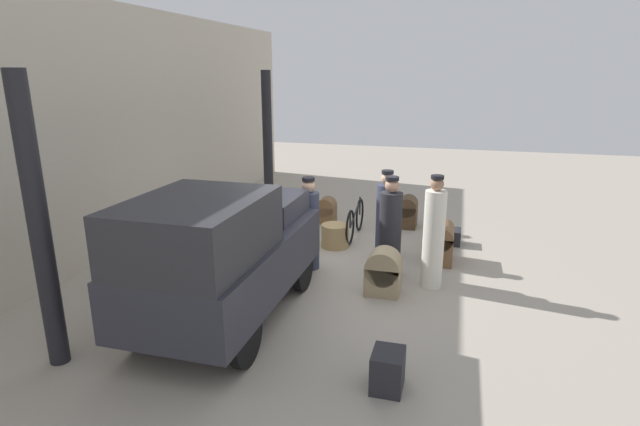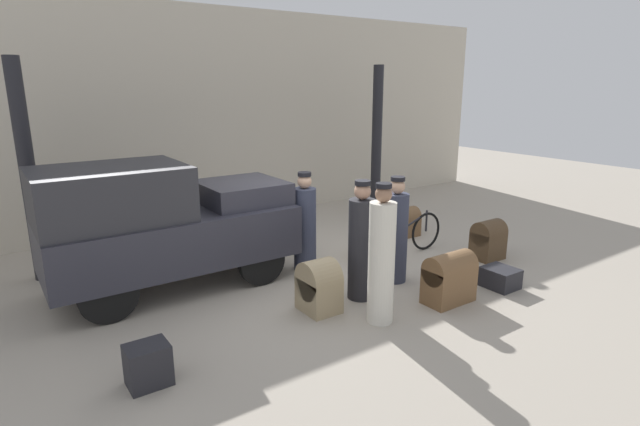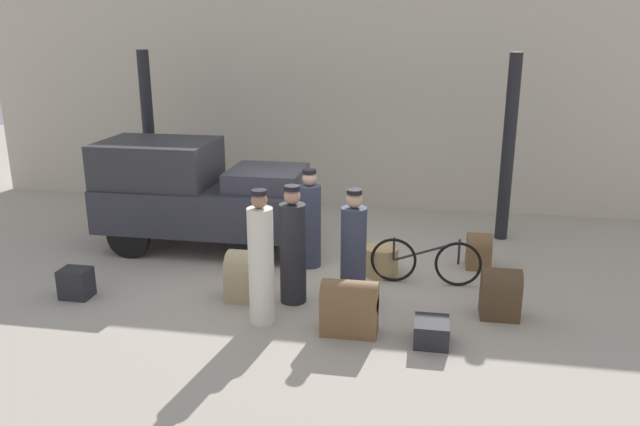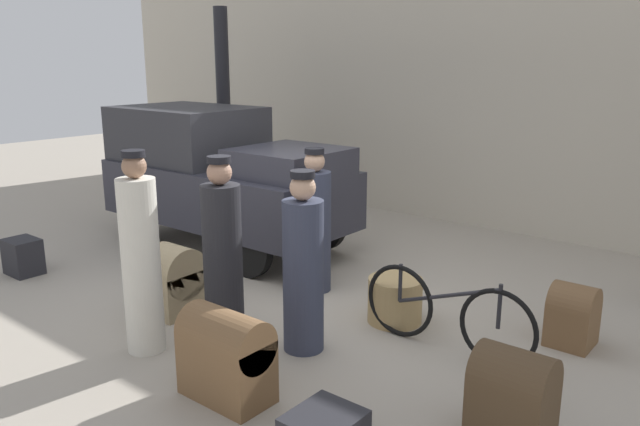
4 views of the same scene
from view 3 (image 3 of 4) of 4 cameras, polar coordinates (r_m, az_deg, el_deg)
name	(u,v)px [view 3 (image 3 of 4)]	position (r m, az deg, el deg)	size (l,w,h in m)	color
ground_plane	(305,273)	(9.93, -1.35, -5.53)	(30.00, 30.00, 0.00)	#A89E8E
station_building_facade	(343,101)	(13.29, 2.13, 10.18)	(16.00, 0.15, 4.50)	beige
canopy_pillar_left	(149,137)	(12.74, -15.36, 6.68)	(0.23, 0.23, 3.34)	black
canopy_pillar_right	(508,149)	(11.60, 16.83, 5.63)	(0.23, 0.23, 3.34)	black
truck	(195,192)	(11.00, -11.40, 1.91)	(3.52, 1.57, 1.88)	black
bicycle	(426,261)	(9.55, 9.63, -4.39)	(1.66, 0.04, 0.74)	black
wicker_basket	(381,261)	(9.85, 5.60, -4.39)	(0.54, 0.54, 0.45)	tan
porter_lifting_near_truck	(310,223)	(10.00, -0.95, -0.89)	(0.36, 0.36, 1.61)	#33384C
porter_with_bicycle	(353,251)	(8.75, 3.08, -3.45)	(0.36, 0.36, 1.63)	#33384C
porter_carrying_trunk	(293,250)	(8.69, -2.50, -3.36)	(0.37, 0.37, 1.69)	#232328
porter_standing_middle	(261,263)	(8.09, -5.41, -4.53)	(0.33, 0.33, 1.80)	silver
suitcase_tan_flat	(244,275)	(9.01, -7.01, -5.65)	(0.44, 0.52, 0.71)	#9E8966
trunk_wicker_pale	(350,306)	(7.96, 2.72, -8.50)	(0.71, 0.40, 0.71)	brown
trunk_barrel_dark	(479,251)	(10.39, 14.31, -3.35)	(0.39, 0.40, 0.58)	brown
suitcase_small_leather	(76,283)	(9.66, -21.40, -5.99)	(0.42, 0.34, 0.43)	#232328
suitcase_black_upright	(431,332)	(7.92, 10.15, -10.65)	(0.43, 0.48, 0.30)	#232328
trunk_large_brown	(501,292)	(8.72, 16.18, -6.98)	(0.51, 0.41, 0.68)	#4C3823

